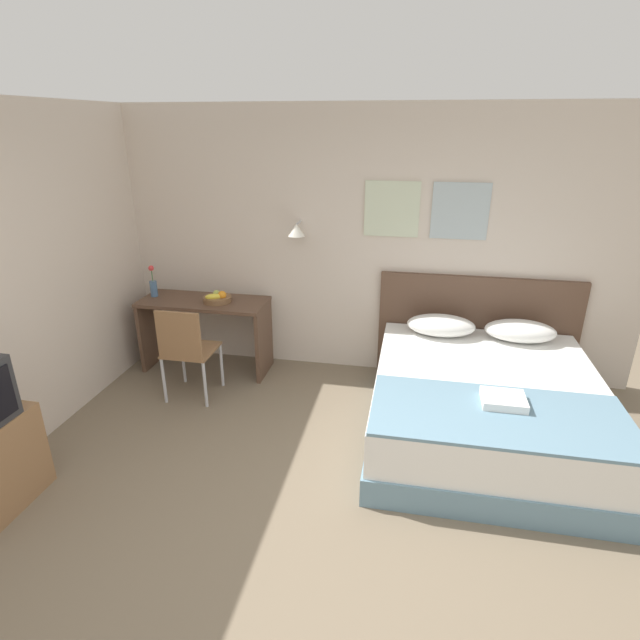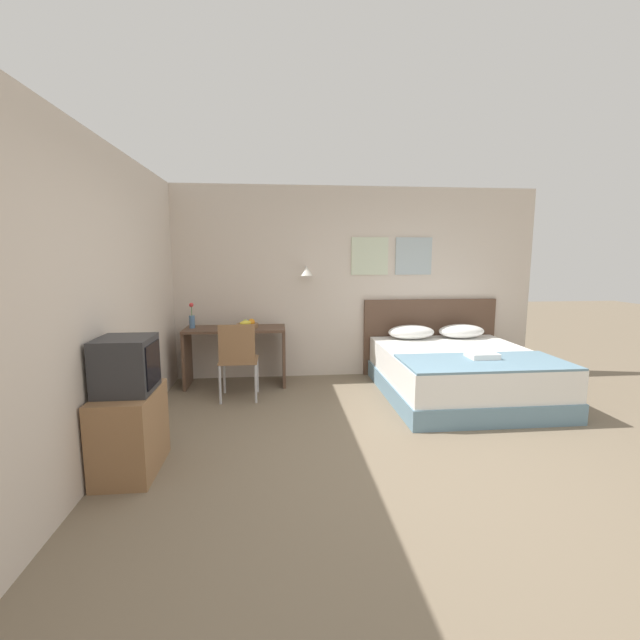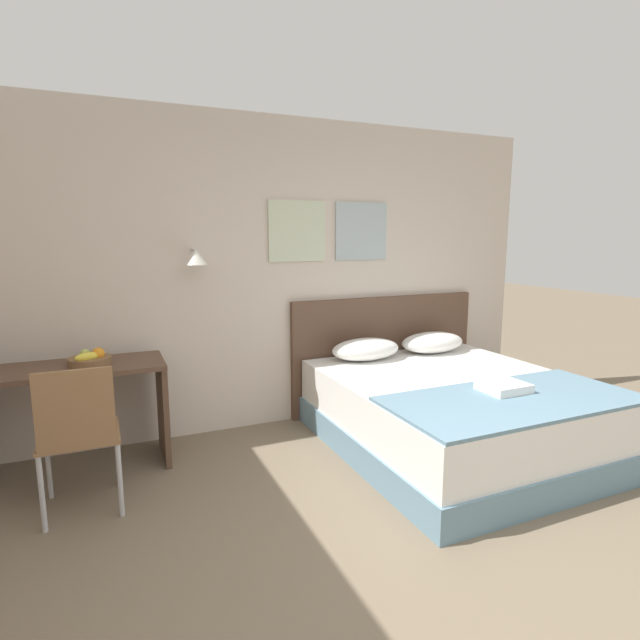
% 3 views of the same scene
% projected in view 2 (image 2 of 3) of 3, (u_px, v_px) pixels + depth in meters
% --- Properties ---
extents(ground_plane, '(24.00, 24.00, 0.00)m').
position_uv_depth(ground_plane, '(395.00, 464.00, 3.52)').
color(ground_plane, '#756651').
extents(wall_back, '(5.49, 0.31, 2.65)m').
position_uv_depth(wall_back, '(345.00, 283.00, 6.03)').
color(wall_back, beige).
rests_on(wall_back, ground_plane).
extents(wall_left, '(0.06, 5.72, 2.65)m').
position_uv_depth(wall_left, '(70.00, 311.00, 2.95)').
color(wall_left, beige).
rests_on(wall_left, ground_plane).
extents(bed, '(1.82, 2.07, 0.57)m').
position_uv_depth(bed, '(459.00, 374.00, 5.20)').
color(bed, '#66899E').
rests_on(bed, ground_plane).
extents(headboard, '(1.94, 0.06, 1.09)m').
position_uv_depth(headboard, '(429.00, 336.00, 6.21)').
color(headboard, brown).
rests_on(headboard, ground_plane).
extents(pillow_left, '(0.64, 0.37, 0.19)m').
position_uv_depth(pillow_left, '(411.00, 332.00, 5.90)').
color(pillow_left, white).
rests_on(pillow_left, bed).
extents(pillow_right, '(0.64, 0.37, 0.19)m').
position_uv_depth(pillow_right, '(461.00, 331.00, 5.97)').
color(pillow_right, white).
rests_on(pillow_right, bed).
extents(throw_blanket, '(1.76, 0.83, 0.02)m').
position_uv_depth(throw_blanket, '(484.00, 362.00, 4.57)').
color(throw_blanket, '#66899E').
rests_on(throw_blanket, bed).
extents(folded_towel_near_foot, '(0.31, 0.26, 0.06)m').
position_uv_depth(folded_towel_near_foot, '(482.00, 355.00, 4.71)').
color(folded_towel_near_foot, white).
rests_on(folded_towel_near_foot, throw_blanket).
extents(desk, '(1.30, 0.53, 0.77)m').
position_uv_depth(desk, '(236.00, 345.00, 5.63)').
color(desk, brown).
rests_on(desk, ground_plane).
extents(desk_chair, '(0.45, 0.45, 0.93)m').
position_uv_depth(desk_chair, '(238.00, 355.00, 5.00)').
color(desk_chair, '#8E6642').
rests_on(desk_chair, ground_plane).
extents(fruit_bowl, '(0.29, 0.29, 0.12)m').
position_uv_depth(fruit_bowl, '(248.00, 325.00, 5.59)').
color(fruit_bowl, brown).
rests_on(fruit_bowl, desk).
extents(flower_vase, '(0.07, 0.07, 0.33)m').
position_uv_depth(flower_vase, '(192.00, 319.00, 5.55)').
color(flower_vase, '#4C7099').
rests_on(flower_vase, desk).
extents(tv_stand, '(0.42, 0.70, 0.65)m').
position_uv_depth(tv_stand, '(130.00, 432.00, 3.37)').
color(tv_stand, '#8E6642').
rests_on(tv_stand, ground_plane).
extents(television, '(0.41, 0.44, 0.43)m').
position_uv_depth(television, '(126.00, 365.00, 3.29)').
color(television, '#2D2D30').
rests_on(television, tv_stand).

